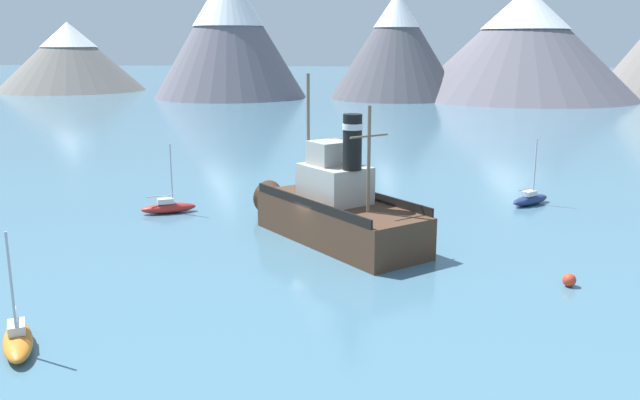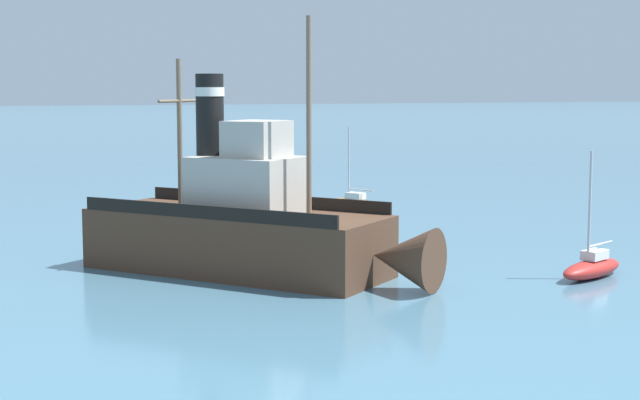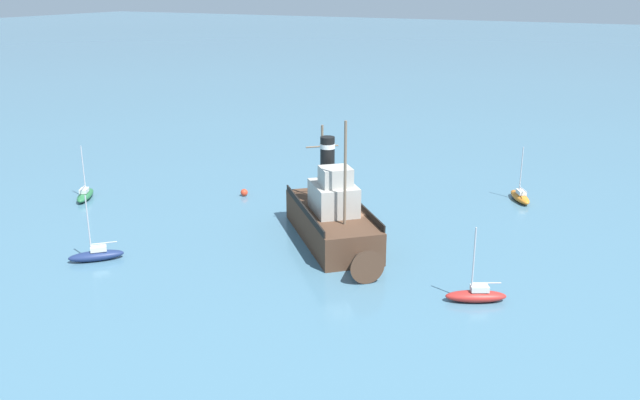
% 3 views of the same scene
% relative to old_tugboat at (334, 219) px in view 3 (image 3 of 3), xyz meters
% --- Properties ---
extents(ground_plane, '(600.00, 600.00, 0.00)m').
position_rel_old_tugboat_xyz_m(ground_plane, '(-1.07, -0.94, -1.83)').
color(ground_plane, '#477289').
extents(old_tugboat, '(12.19, 12.92, 9.90)m').
position_rel_old_tugboat_xyz_m(old_tugboat, '(0.00, 0.00, 0.00)').
color(old_tugboat, '#4C3323').
rests_on(old_tugboat, ground).
extents(sailboat_red, '(3.88, 2.71, 4.90)m').
position_rel_old_tugboat_xyz_m(sailboat_red, '(-12.24, 4.98, -1.40)').
color(sailboat_red, '#B22823').
rests_on(sailboat_red, ground).
extents(sailboat_green, '(2.87, 3.83, 4.90)m').
position_rel_old_tugboat_xyz_m(sailboat_green, '(24.83, 0.71, -1.40)').
color(sailboat_green, '#286B3D').
rests_on(sailboat_green, ground).
extents(sailboat_orange, '(2.90, 3.82, 4.90)m').
position_rel_old_tugboat_xyz_m(sailboat_orange, '(-10.57, -16.80, -1.40)').
color(sailboat_orange, orange).
rests_on(sailboat_orange, ground).
extents(sailboat_navy, '(3.47, 3.46, 4.90)m').
position_rel_old_tugboat_xyz_m(sailboat_navy, '(13.51, 10.84, -1.40)').
color(sailboat_navy, navy).
rests_on(sailboat_navy, ground).
extents(mooring_buoy, '(0.66, 0.66, 0.66)m').
position_rel_old_tugboat_xyz_m(mooring_buoy, '(12.46, -6.68, -1.50)').
color(mooring_buoy, red).
rests_on(mooring_buoy, ground).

